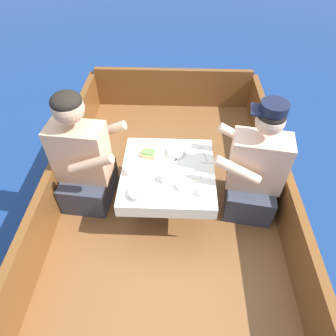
{
  "coord_description": "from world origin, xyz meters",
  "views": [
    {
      "loc": [
        0.06,
        -1.54,
        2.27
      ],
      "look_at": [
        0.0,
        0.01,
        0.7
      ],
      "focal_mm": 32.0,
      "sensor_mm": 36.0,
      "label": 1
    }
  ],
  "objects_px": {
    "sandwich": "(149,154)",
    "person_port": "(83,161)",
    "person_starboard": "(254,171)",
    "coffee_cup_starboard": "(201,191)",
    "coffee_cup_port": "(166,178)"
  },
  "relations": [
    {
      "from": "sandwich",
      "to": "coffee_cup_starboard",
      "type": "bearing_deg",
      "value": -42.49
    },
    {
      "from": "person_port",
      "to": "person_starboard",
      "type": "relative_size",
      "value": 1.02
    },
    {
      "from": "person_port",
      "to": "person_starboard",
      "type": "distance_m",
      "value": 1.29
    },
    {
      "from": "person_starboard",
      "to": "coffee_cup_starboard",
      "type": "height_order",
      "value": "person_starboard"
    },
    {
      "from": "person_port",
      "to": "coffee_cup_starboard",
      "type": "bearing_deg",
      "value": -12.2
    },
    {
      "from": "person_starboard",
      "to": "person_port",
      "type": "bearing_deg",
      "value": 7.4
    },
    {
      "from": "sandwich",
      "to": "person_port",
      "type": "bearing_deg",
      "value": -170.75
    },
    {
      "from": "person_starboard",
      "to": "sandwich",
      "type": "xyz_separation_m",
      "value": [
        -0.8,
        0.11,
        0.05
      ]
    },
    {
      "from": "coffee_cup_port",
      "to": "person_starboard",
      "type": "bearing_deg",
      "value": 11.36
    },
    {
      "from": "person_starboard",
      "to": "coffee_cup_port",
      "type": "bearing_deg",
      "value": 20.19
    },
    {
      "from": "person_port",
      "to": "coffee_cup_port",
      "type": "xyz_separation_m",
      "value": [
        0.64,
        -0.16,
        0.02
      ]
    },
    {
      "from": "coffee_cup_port",
      "to": "coffee_cup_starboard",
      "type": "bearing_deg",
      "value": -25.14
    },
    {
      "from": "person_starboard",
      "to": "coffee_cup_starboard",
      "type": "distance_m",
      "value": 0.48
    },
    {
      "from": "coffee_cup_starboard",
      "to": "person_starboard",
      "type": "bearing_deg",
      "value": 31.05
    },
    {
      "from": "person_port",
      "to": "sandwich",
      "type": "xyz_separation_m",
      "value": [
        0.49,
        0.08,
        0.02
      ]
    }
  ]
}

